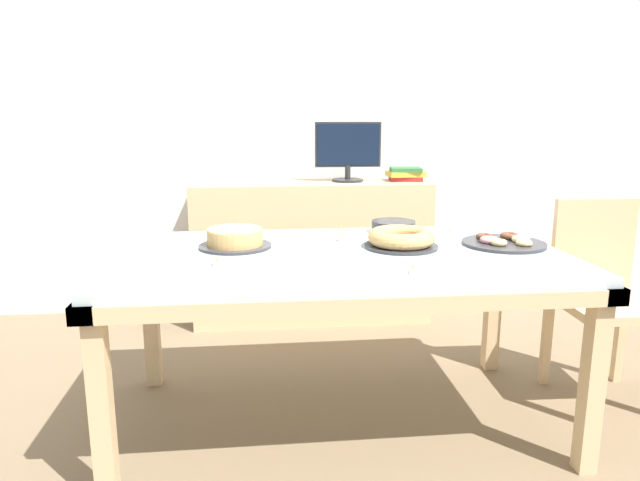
{
  "coord_description": "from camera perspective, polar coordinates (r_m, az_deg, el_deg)",
  "views": [
    {
      "loc": [
        -0.33,
        -2.28,
        1.32
      ],
      "look_at": [
        -0.09,
        -0.05,
        0.83
      ],
      "focal_mm": 32.0,
      "sensor_mm": 36.0,
      "label": 1
    }
  ],
  "objects": [
    {
      "name": "computer_monitor",
      "position": [
        3.69,
        2.81,
        8.84
      ],
      "size": [
        0.42,
        0.2,
        0.38
      ],
      "color": "#262628",
      "rests_on": "sideboard"
    },
    {
      "name": "plate_stack",
      "position": [
        2.77,
        7.35,
        1.35
      ],
      "size": [
        0.21,
        0.21,
        0.06
      ],
      "color": "#333338",
      "rests_on": "dining_table"
    },
    {
      "name": "cake_chocolate_round",
      "position": [
        2.47,
        -8.5,
        0.18
      ],
      "size": [
        0.31,
        0.31,
        0.08
      ],
      "color": "#333338",
      "rests_on": "dining_table"
    },
    {
      "name": "book_stack",
      "position": [
        3.78,
        8.55,
        6.59
      ],
      "size": [
        0.24,
        0.2,
        0.09
      ],
      "color": "maroon",
      "rests_on": "sideboard"
    },
    {
      "name": "tealight_left_edge",
      "position": [
        2.19,
        -10.23,
        -2.19
      ],
      "size": [
        0.04,
        0.04,
        0.04
      ],
      "color": "silver",
      "rests_on": "dining_table"
    },
    {
      "name": "ground_plane",
      "position": [
        2.66,
        1.93,
        -17.52
      ],
      "size": [
        12.0,
        12.0,
        0.0
      ],
      "primitive_type": "plane",
      "color": "#7A664C"
    },
    {
      "name": "sideboard",
      "position": [
        3.75,
        -0.88,
        -1.05
      ],
      "size": [
        1.52,
        0.44,
        0.91
      ],
      "color": "#D1B284",
      "rests_on": "ground"
    },
    {
      "name": "tealight_centre",
      "position": [
        2.75,
        12.74,
        0.66
      ],
      "size": [
        0.04,
        0.04,
        0.04
      ],
      "color": "silver",
      "rests_on": "dining_table"
    },
    {
      "name": "wall_back",
      "position": [
        3.95,
        -1.33,
        11.97
      ],
      "size": [
        8.0,
        0.1,
        2.6
      ],
      "primitive_type": "cube",
      "color": "silver",
      "rests_on": "ground"
    },
    {
      "name": "tealight_near_front",
      "position": [
        2.07,
        9.26,
        -2.95
      ],
      "size": [
        0.04,
        0.04,
        0.04
      ],
      "color": "silver",
      "rests_on": "dining_table"
    },
    {
      "name": "tealight_right_edge",
      "position": [
        2.77,
        2.12,
        1.02
      ],
      "size": [
        0.04,
        0.04,
        0.04
      ],
      "color": "silver",
      "rests_on": "dining_table"
    },
    {
      "name": "chair",
      "position": [
        3.0,
        26.37,
        -4.44
      ],
      "size": [
        0.44,
        0.44,
        0.94
      ],
      "color": "#D1B284",
      "rests_on": "ground"
    },
    {
      "name": "pastry_platter",
      "position": [
        2.62,
        17.91,
        -0.15
      ],
      "size": [
        0.36,
        0.36,
        0.04
      ],
      "color": "#333338",
      "rests_on": "dining_table"
    },
    {
      "name": "cake_golden_bundt",
      "position": [
        2.46,
        8.12,
        0.18
      ],
      "size": [
        0.31,
        0.31,
        0.08
      ],
      "color": "#333338",
      "rests_on": "dining_table"
    },
    {
      "name": "tealight_near_cakes",
      "position": [
        2.57,
        2.17,
        0.17
      ],
      "size": [
        0.04,
        0.04,
        0.04
      ],
      "color": "silver",
      "rests_on": "dining_table"
    },
    {
      "name": "dining_table",
      "position": [
        2.39,
        2.05,
        -3.02
      ],
      "size": [
        1.88,
        1.04,
        0.77
      ],
      "color": "silver",
      "rests_on": "ground"
    }
  ]
}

